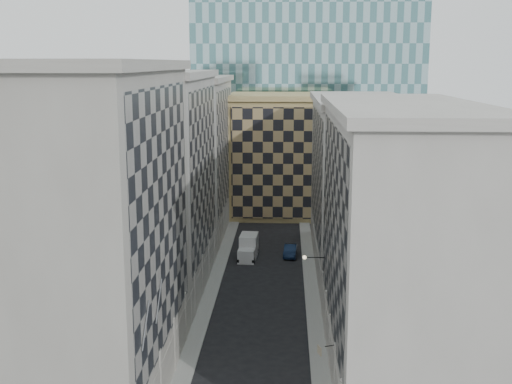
% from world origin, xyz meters
% --- Properties ---
extents(sidewalk_west, '(1.50, 100.00, 0.15)m').
position_xyz_m(sidewalk_west, '(-5.25, 30.00, 0.07)').
color(sidewalk_west, gray).
rests_on(sidewalk_west, ground).
extents(sidewalk_east, '(1.50, 100.00, 0.15)m').
position_xyz_m(sidewalk_east, '(5.25, 30.00, 0.07)').
color(sidewalk_east, gray).
rests_on(sidewalk_east, ground).
extents(bldg_left_a, '(10.80, 22.80, 23.70)m').
position_xyz_m(bldg_left_a, '(-10.88, 11.00, 11.82)').
color(bldg_left_a, gray).
rests_on(bldg_left_a, ground).
extents(bldg_left_b, '(10.80, 22.80, 22.70)m').
position_xyz_m(bldg_left_b, '(-10.88, 33.00, 11.32)').
color(bldg_left_b, gray).
rests_on(bldg_left_b, ground).
extents(bldg_left_c, '(10.80, 22.80, 21.70)m').
position_xyz_m(bldg_left_c, '(-10.88, 55.00, 10.83)').
color(bldg_left_c, gray).
rests_on(bldg_left_c, ground).
extents(bldg_right_a, '(10.80, 26.80, 20.70)m').
position_xyz_m(bldg_right_a, '(10.88, 15.00, 10.32)').
color(bldg_right_a, '#A9A49B').
rests_on(bldg_right_a, ground).
extents(bldg_right_b, '(10.80, 28.80, 19.70)m').
position_xyz_m(bldg_right_b, '(10.89, 42.00, 9.85)').
color(bldg_right_b, '#A9A49B').
rests_on(bldg_right_b, ground).
extents(tan_block, '(16.80, 14.80, 18.80)m').
position_xyz_m(tan_block, '(2.00, 67.90, 9.44)').
color(tan_block, tan).
rests_on(tan_block, ground).
extents(church_tower, '(7.20, 7.20, 51.50)m').
position_xyz_m(church_tower, '(0.00, 82.00, 26.95)').
color(church_tower, '#312B26').
rests_on(church_tower, ground).
extents(flagpoles_left, '(0.10, 6.33, 2.33)m').
position_xyz_m(flagpoles_left, '(-5.90, 6.00, 8.00)').
color(flagpoles_left, gray).
rests_on(flagpoles_left, ground).
extents(bracket_lamp, '(1.98, 0.36, 0.36)m').
position_xyz_m(bracket_lamp, '(4.38, 24.00, 6.20)').
color(bracket_lamp, black).
rests_on(bracket_lamp, ground).
extents(box_truck, '(2.37, 5.20, 2.79)m').
position_xyz_m(box_truck, '(-2.09, 43.52, 1.21)').
color(box_truck, silver).
rests_on(box_truck, ground).
extents(dark_car, '(1.82, 4.44, 1.43)m').
position_xyz_m(dark_car, '(3.07, 44.49, 0.72)').
color(dark_car, '#101F3B').
rests_on(dark_car, ground).
extents(shop_sign, '(1.19, 0.61, 0.71)m').
position_xyz_m(shop_sign, '(4.97, 9.93, 3.84)').
color(shop_sign, black).
rests_on(shop_sign, ground).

